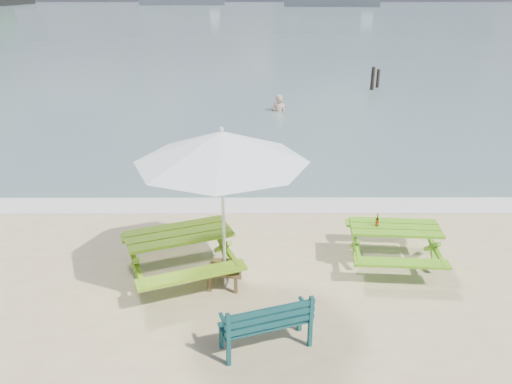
{
  "coord_description": "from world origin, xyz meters",
  "views": [
    {
      "loc": [
        -0.57,
        -5.9,
        4.68
      ],
      "look_at": [
        -0.55,
        3.0,
        1.0
      ],
      "focal_mm": 35.0,
      "sensor_mm": 36.0,
      "label": 1
    }
  ],
  "objects_px": {
    "side_table": "(225,275)",
    "swimmer": "(279,116)",
    "picnic_table_right": "(393,246)",
    "beer_bottle": "(377,222)",
    "patio_umbrella": "(221,147)",
    "park_bench": "(266,332)",
    "picnic_table_left": "(180,255)"
  },
  "relations": [
    {
      "from": "side_table",
      "to": "swimmer",
      "type": "bearing_deg",
      "value": 83.36
    },
    {
      "from": "picnic_table_right",
      "to": "side_table",
      "type": "height_order",
      "value": "picnic_table_right"
    },
    {
      "from": "swimmer",
      "to": "beer_bottle",
      "type": "bearing_deg",
      "value": -84.36
    },
    {
      "from": "side_table",
      "to": "patio_umbrella",
      "type": "relative_size",
      "value": 0.2
    },
    {
      "from": "picnic_table_right",
      "to": "park_bench",
      "type": "height_order",
      "value": "park_bench"
    },
    {
      "from": "side_table",
      "to": "patio_umbrella",
      "type": "distance_m",
      "value": 2.25
    },
    {
      "from": "park_bench",
      "to": "beer_bottle",
      "type": "height_order",
      "value": "beer_bottle"
    },
    {
      "from": "picnic_table_right",
      "to": "beer_bottle",
      "type": "xyz_separation_m",
      "value": [
        -0.33,
        0.01,
        0.46
      ]
    },
    {
      "from": "park_bench",
      "to": "side_table",
      "type": "relative_size",
      "value": 2.21
    },
    {
      "from": "picnic_table_right",
      "to": "side_table",
      "type": "xyz_separation_m",
      "value": [
        -3.0,
        -0.71,
        -0.18
      ]
    },
    {
      "from": "patio_umbrella",
      "to": "picnic_table_left",
      "type": "bearing_deg",
      "value": 158.72
    },
    {
      "from": "park_bench",
      "to": "patio_umbrella",
      "type": "height_order",
      "value": "patio_umbrella"
    },
    {
      "from": "swimmer",
      "to": "side_table",
      "type": "bearing_deg",
      "value": -96.64
    },
    {
      "from": "side_table",
      "to": "swimmer",
      "type": "distance_m",
      "value": 12.81
    },
    {
      "from": "picnic_table_right",
      "to": "patio_umbrella",
      "type": "relative_size",
      "value": 0.61
    },
    {
      "from": "patio_umbrella",
      "to": "swimmer",
      "type": "xyz_separation_m",
      "value": [
        1.48,
        12.72,
        -2.65
      ]
    },
    {
      "from": "picnic_table_right",
      "to": "beer_bottle",
      "type": "relative_size",
      "value": 8.06
    },
    {
      "from": "swimmer",
      "to": "picnic_table_left",
      "type": "bearing_deg",
      "value": -100.35
    },
    {
      "from": "park_bench",
      "to": "side_table",
      "type": "height_order",
      "value": "park_bench"
    },
    {
      "from": "picnic_table_left",
      "to": "beer_bottle",
      "type": "relative_size",
      "value": 10.7
    },
    {
      "from": "park_bench",
      "to": "beer_bottle",
      "type": "relative_size",
      "value": 5.79
    },
    {
      "from": "picnic_table_right",
      "to": "side_table",
      "type": "bearing_deg",
      "value": -166.64
    },
    {
      "from": "patio_umbrella",
      "to": "beer_bottle",
      "type": "distance_m",
      "value": 3.2
    },
    {
      "from": "picnic_table_left",
      "to": "swimmer",
      "type": "xyz_separation_m",
      "value": [
        2.27,
        12.41,
        -0.61
      ]
    },
    {
      "from": "picnic_table_right",
      "to": "park_bench",
      "type": "bearing_deg",
      "value": -135.85
    },
    {
      "from": "park_bench",
      "to": "swimmer",
      "type": "relative_size",
      "value": 0.75
    },
    {
      "from": "picnic_table_left",
      "to": "park_bench",
      "type": "height_order",
      "value": "picnic_table_left"
    },
    {
      "from": "picnic_table_left",
      "to": "side_table",
      "type": "relative_size",
      "value": 4.07
    },
    {
      "from": "picnic_table_right",
      "to": "swimmer",
      "type": "height_order",
      "value": "picnic_table_right"
    },
    {
      "from": "patio_umbrella",
      "to": "swimmer",
      "type": "relative_size",
      "value": 1.71
    },
    {
      "from": "side_table",
      "to": "patio_umbrella",
      "type": "bearing_deg",
      "value": 180.0
    },
    {
      "from": "picnic_table_left",
      "to": "park_bench",
      "type": "relative_size",
      "value": 1.85
    }
  ]
}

